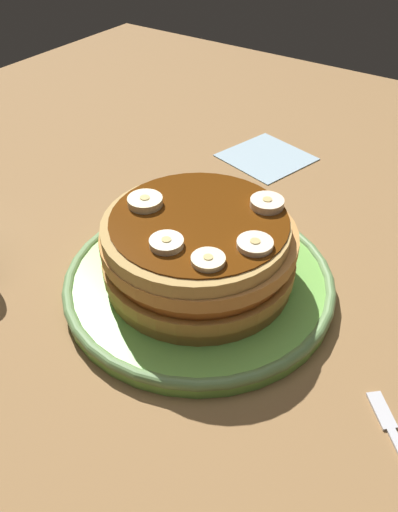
# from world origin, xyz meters

# --- Properties ---
(ground_plane) EXTENTS (1.40, 1.40, 0.03)m
(ground_plane) POSITION_xyz_m (0.00, 0.00, -0.01)
(ground_plane) COLOR olive
(plate) EXTENTS (0.28, 0.28, 0.02)m
(plate) POSITION_xyz_m (0.00, 0.00, 0.01)
(plate) COLOR #72B74C
(plate) RESTS_ON ground_plane
(pancake_stack) EXTENTS (0.20, 0.19, 0.07)m
(pancake_stack) POSITION_xyz_m (-0.00, -0.00, 0.05)
(pancake_stack) COLOR #A67137
(pancake_stack) RESTS_ON plate
(banana_slice_0) EXTENTS (0.03, 0.03, 0.01)m
(banana_slice_0) POSITION_xyz_m (0.06, -0.01, 0.09)
(banana_slice_0) COLOR #F7E3BD
(banana_slice_0) RESTS_ON pancake_stack
(banana_slice_1) EXTENTS (0.03, 0.03, 0.01)m
(banana_slice_1) POSITION_xyz_m (0.04, -0.05, 0.09)
(banana_slice_1) COLOR #FDE9B4
(banana_slice_1) RESTS_ON pancake_stack
(banana_slice_2) EXTENTS (0.03, 0.03, 0.01)m
(banana_slice_2) POSITION_xyz_m (-0.06, -0.01, 0.09)
(banana_slice_2) COLOR #F7E9B3
(banana_slice_2) RESTS_ON pancake_stack
(banana_slice_3) EXTENTS (0.03, 0.03, 0.01)m
(banana_slice_3) POSITION_xyz_m (0.04, 0.05, 0.09)
(banana_slice_3) COLOR #FDE4BD
(banana_slice_3) RESTS_ON pancake_stack
(banana_slice_4) EXTENTS (0.03, 0.03, 0.01)m
(banana_slice_4) POSITION_xyz_m (-0.00, -0.05, 0.09)
(banana_slice_4) COLOR beige
(banana_slice_4) RESTS_ON pancake_stack
(napkin) EXTENTS (0.13, 0.13, 0.00)m
(napkin) POSITION_xyz_m (-0.08, 0.29, 0.00)
(napkin) COLOR #99B2BF
(napkin) RESTS_ON ground_plane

